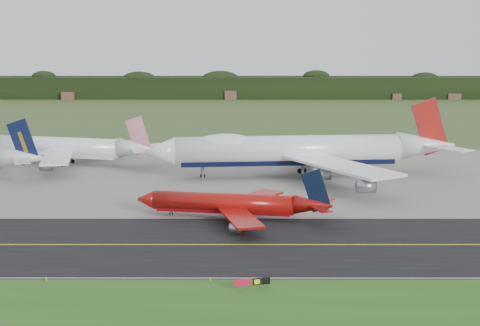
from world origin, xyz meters
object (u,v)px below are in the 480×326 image
at_px(jet_ba_747, 299,150).
at_px(jet_red_737, 234,204).
at_px(jet_star_tail, 64,148).
at_px(taxiway_sign, 252,282).

height_order(jet_ba_747, jet_red_737, jet_ba_747).
bearing_deg(jet_ba_747, jet_red_737, -111.74).
distance_m(jet_red_737, jet_star_tail, 70.90).
height_order(jet_ba_747, jet_star_tail, jet_ba_747).
distance_m(jet_ba_747, jet_red_737, 41.69).
bearing_deg(jet_ba_747, jet_star_tail, 165.45).
height_order(jet_red_737, jet_star_tail, jet_star_tail).
xyz_separation_m(jet_star_tail, taxiway_sign, (48.24, -90.55, -3.40)).
bearing_deg(taxiway_sign, jet_red_737, 94.37).
relative_size(jet_red_737, jet_star_tail, 0.72).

